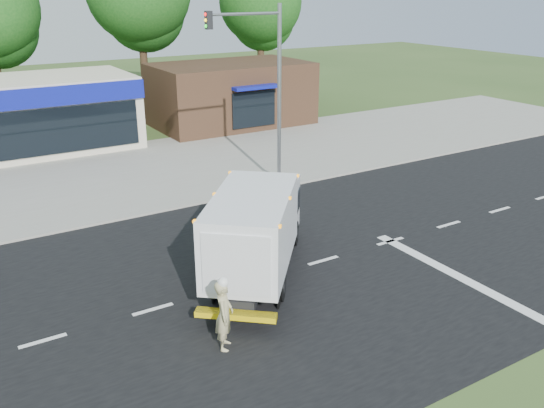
# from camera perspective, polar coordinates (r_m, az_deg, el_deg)

# --- Properties ---
(ground) EXTENTS (120.00, 120.00, 0.00)m
(ground) POSITION_cam_1_polar(r_m,az_deg,el_deg) (19.50, 5.08, -5.64)
(ground) COLOR #385123
(ground) RESTS_ON ground
(road_asphalt) EXTENTS (60.00, 14.00, 0.02)m
(road_asphalt) POSITION_cam_1_polar(r_m,az_deg,el_deg) (19.50, 5.09, -5.62)
(road_asphalt) COLOR black
(road_asphalt) RESTS_ON ground
(sidewalk) EXTENTS (60.00, 2.40, 0.12)m
(sidewalk) POSITION_cam_1_polar(r_m,az_deg,el_deg) (25.99, -5.64, 1.36)
(sidewalk) COLOR gray
(sidewalk) RESTS_ON ground
(parking_apron) EXTENTS (60.00, 9.00, 0.02)m
(parking_apron) POSITION_cam_1_polar(r_m,az_deg,el_deg) (31.09, -10.36, 4.28)
(parking_apron) COLOR gray
(parking_apron) RESTS_ON ground
(lane_markings) EXTENTS (55.20, 7.00, 0.01)m
(lane_markings) POSITION_cam_1_polar(r_m,az_deg,el_deg) (19.35, 10.71, -6.10)
(lane_markings) COLOR silver
(lane_markings) RESTS_ON road_asphalt
(ems_box_truck) EXTENTS (5.95, 6.53, 3.00)m
(ems_box_truck) POSITION_cam_1_polar(r_m,az_deg,el_deg) (17.75, -1.53, -2.15)
(ems_box_truck) COLOR black
(ems_box_truck) RESTS_ON ground
(emergency_worker) EXTENTS (0.76, 0.83, 2.00)m
(emergency_worker) POSITION_cam_1_polar(r_m,az_deg,el_deg) (14.67, -4.76, -10.81)
(emergency_worker) COLOR tan
(emergency_worker) RESTS_ON ground
(brown_storefront) EXTENTS (10.00, 6.70, 4.00)m
(brown_storefront) POSITION_cam_1_polar(r_m,az_deg,el_deg) (38.77, -4.09, 10.83)
(brown_storefront) COLOR #382316
(brown_storefront) RESTS_ON ground
(traffic_signal_pole) EXTENTS (3.51, 0.25, 8.00)m
(traffic_signal_pole) POSITION_cam_1_polar(r_m,az_deg,el_deg) (25.39, -0.54, 12.33)
(traffic_signal_pole) COLOR gray
(traffic_signal_pole) RESTS_ON ground
(background_trees) EXTENTS (36.77, 7.39, 12.10)m
(background_trees) POSITION_cam_1_polar(r_m,az_deg,el_deg) (43.24, -19.43, 17.97)
(background_trees) COLOR #332114
(background_trees) RESTS_ON ground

